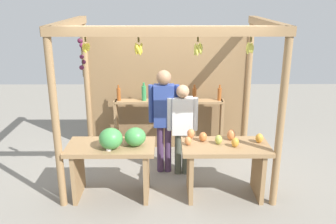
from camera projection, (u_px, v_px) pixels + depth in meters
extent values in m
plane|color=gray|center=(168.00, 171.00, 6.01)|extent=(12.00, 12.00, 0.00)
cylinder|color=#99754C|center=(56.00, 122.00, 4.68)|extent=(0.10, 0.10, 2.43)
cylinder|color=#99754C|center=(281.00, 122.00, 4.70)|extent=(0.10, 0.10, 2.43)
cylinder|color=#99754C|center=(87.00, 85.00, 6.56)|extent=(0.10, 0.10, 2.43)
cylinder|color=#99754C|center=(248.00, 85.00, 6.58)|extent=(0.10, 0.10, 2.43)
cube|color=#99754C|center=(168.00, 31.00, 4.33)|extent=(3.01, 0.12, 0.12)
cube|color=#99754C|center=(68.00, 24.00, 5.26)|extent=(0.12, 2.07, 0.12)
cube|color=#99754C|center=(268.00, 24.00, 5.28)|extent=(0.12, 2.07, 0.12)
cube|color=olive|center=(168.00, 91.00, 6.62)|extent=(2.91, 0.04, 2.18)
cylinder|color=brown|center=(198.00, 39.00, 4.46)|extent=(0.02, 0.02, 0.06)
ellipsoid|color=#D1CC4C|center=(201.00, 49.00, 4.50)|extent=(0.04, 0.08, 0.15)
ellipsoid|color=#D1CC4C|center=(199.00, 48.00, 4.53)|extent=(0.06, 0.05, 0.15)
ellipsoid|color=#D1CC4C|center=(196.00, 50.00, 4.52)|extent=(0.08, 0.07, 0.15)
ellipsoid|color=#D1CC4C|center=(195.00, 49.00, 4.50)|extent=(0.04, 0.06, 0.15)
ellipsoid|color=#D1CC4C|center=(196.00, 50.00, 4.48)|extent=(0.06, 0.06, 0.15)
ellipsoid|color=#D1CC4C|center=(199.00, 49.00, 4.47)|extent=(0.08, 0.07, 0.15)
cylinder|color=brown|center=(85.00, 39.00, 4.46)|extent=(0.02, 0.02, 0.06)
ellipsoid|color=yellow|center=(88.00, 47.00, 4.49)|extent=(0.04, 0.07, 0.11)
ellipsoid|color=yellow|center=(88.00, 47.00, 4.52)|extent=(0.05, 0.05, 0.11)
ellipsoid|color=yellow|center=(86.00, 47.00, 4.52)|extent=(0.06, 0.05, 0.11)
ellipsoid|color=yellow|center=(83.00, 47.00, 4.49)|extent=(0.04, 0.08, 0.11)
ellipsoid|color=yellow|center=(85.00, 49.00, 4.47)|extent=(0.06, 0.05, 0.11)
ellipsoid|color=yellow|center=(87.00, 47.00, 4.47)|extent=(0.07, 0.06, 0.12)
cylinder|color=brown|center=(139.00, 40.00, 4.42)|extent=(0.02, 0.02, 0.06)
ellipsoid|color=yellow|center=(141.00, 49.00, 4.46)|extent=(0.04, 0.07, 0.12)
ellipsoid|color=yellow|center=(141.00, 47.00, 4.48)|extent=(0.06, 0.06, 0.13)
ellipsoid|color=yellow|center=(139.00, 50.00, 4.51)|extent=(0.08, 0.04, 0.12)
ellipsoid|color=yellow|center=(137.00, 49.00, 4.49)|extent=(0.07, 0.06, 0.13)
ellipsoid|color=yellow|center=(137.00, 49.00, 4.47)|extent=(0.04, 0.05, 0.12)
ellipsoid|color=yellow|center=(136.00, 50.00, 4.45)|extent=(0.05, 0.07, 0.13)
ellipsoid|color=yellow|center=(137.00, 48.00, 4.42)|extent=(0.07, 0.05, 0.13)
ellipsoid|color=yellow|center=(139.00, 51.00, 4.43)|extent=(0.07, 0.04, 0.13)
ellipsoid|color=yellow|center=(141.00, 49.00, 4.44)|extent=(0.06, 0.06, 0.13)
cylinder|color=brown|center=(251.00, 39.00, 4.47)|extent=(0.02, 0.02, 0.06)
ellipsoid|color=#D1CC4C|center=(252.00, 49.00, 4.51)|extent=(0.04, 0.08, 0.12)
ellipsoid|color=#D1CC4C|center=(251.00, 48.00, 4.52)|extent=(0.06, 0.06, 0.13)
ellipsoid|color=#D1CC4C|center=(250.00, 47.00, 4.54)|extent=(0.08, 0.04, 0.12)
ellipsoid|color=#D1CC4C|center=(248.00, 47.00, 4.54)|extent=(0.06, 0.05, 0.13)
ellipsoid|color=#D1CC4C|center=(248.00, 50.00, 4.52)|extent=(0.04, 0.07, 0.12)
ellipsoid|color=#D1CC4C|center=(249.00, 48.00, 4.49)|extent=(0.05, 0.05, 0.12)
ellipsoid|color=#D1CC4C|center=(251.00, 48.00, 4.48)|extent=(0.07, 0.04, 0.12)
ellipsoid|color=#D1CC4C|center=(252.00, 48.00, 4.49)|extent=(0.06, 0.05, 0.13)
cylinder|color=#4C422D|center=(82.00, 56.00, 4.77)|extent=(0.01, 0.01, 0.55)
sphere|color=#47142D|center=(80.00, 41.00, 4.73)|extent=(0.07, 0.07, 0.07)
sphere|color=#601E42|center=(82.00, 45.00, 4.73)|extent=(0.07, 0.07, 0.07)
sphere|color=#511938|center=(84.00, 49.00, 4.76)|extent=(0.06, 0.06, 0.06)
sphere|color=#511938|center=(82.00, 57.00, 4.79)|extent=(0.06, 0.06, 0.06)
sphere|color=#47142D|center=(84.00, 62.00, 4.82)|extent=(0.06, 0.06, 0.06)
sphere|color=#511938|center=(82.00, 68.00, 4.82)|extent=(0.06, 0.06, 0.06)
cube|color=#99754C|center=(111.00, 147.00, 5.06)|extent=(1.22, 0.64, 0.06)
cube|color=#99754C|center=(78.00, 173.00, 5.18)|extent=(0.06, 0.58, 0.73)
cube|color=#99754C|center=(146.00, 172.00, 5.19)|extent=(0.06, 0.58, 0.73)
ellipsoid|color=#429347|center=(111.00, 139.00, 4.90)|extent=(0.40, 0.40, 0.29)
ellipsoid|color=#429347|center=(135.00, 137.00, 5.01)|extent=(0.33, 0.33, 0.26)
cylinder|color=white|center=(109.00, 147.00, 4.87)|extent=(0.07, 0.07, 0.09)
cube|color=#99754C|center=(225.00, 147.00, 5.07)|extent=(1.22, 0.64, 0.06)
cube|color=#99754C|center=(190.00, 172.00, 5.19)|extent=(0.06, 0.58, 0.73)
cube|color=#99754C|center=(258.00, 172.00, 5.20)|extent=(0.06, 0.58, 0.73)
ellipsoid|color=#A8B24C|center=(219.00, 140.00, 5.07)|extent=(0.14, 0.14, 0.13)
ellipsoid|color=gold|center=(259.00, 138.00, 5.12)|extent=(0.12, 0.12, 0.14)
ellipsoid|color=#E07F47|center=(231.00, 135.00, 5.21)|extent=(0.14, 0.14, 0.16)
ellipsoid|color=gold|center=(235.00, 142.00, 4.97)|extent=(0.14, 0.14, 0.13)
ellipsoid|color=#E07F47|center=(188.00, 141.00, 5.04)|extent=(0.13, 0.13, 0.12)
ellipsoid|color=#CC7038|center=(203.00, 137.00, 5.16)|extent=(0.14, 0.14, 0.14)
ellipsoid|color=#E07F47|center=(191.00, 134.00, 5.27)|extent=(0.14, 0.14, 0.14)
cube|color=#99754C|center=(116.00, 127.00, 6.55)|extent=(0.05, 0.20, 1.00)
cube|color=#99754C|center=(221.00, 127.00, 6.56)|extent=(0.05, 0.20, 1.00)
cube|color=#99754C|center=(169.00, 101.00, 6.41)|extent=(1.89, 0.22, 0.04)
cylinder|color=#994C1E|center=(119.00, 94.00, 6.36)|extent=(0.07, 0.07, 0.22)
cylinder|color=#994C1E|center=(118.00, 87.00, 6.32)|extent=(0.03, 0.03, 0.06)
cylinder|color=#338C4C|center=(144.00, 93.00, 6.36)|extent=(0.08, 0.08, 0.26)
cylinder|color=#338C4C|center=(144.00, 84.00, 6.31)|extent=(0.04, 0.04, 0.06)
cylinder|color=gold|center=(168.00, 93.00, 6.36)|extent=(0.06, 0.06, 0.27)
cylinder|color=gold|center=(168.00, 84.00, 6.31)|extent=(0.03, 0.03, 0.06)
cylinder|color=#994C1E|center=(194.00, 94.00, 6.37)|extent=(0.07, 0.07, 0.22)
cylinder|color=#994C1E|center=(195.00, 86.00, 6.32)|extent=(0.03, 0.03, 0.06)
cylinder|color=#994C1E|center=(219.00, 94.00, 6.37)|extent=(0.07, 0.07, 0.22)
cylinder|color=#994C1E|center=(220.00, 86.00, 6.33)|extent=(0.03, 0.03, 0.06)
cylinder|color=#483053|center=(160.00, 149.00, 5.90)|extent=(0.11, 0.11, 0.79)
cylinder|color=#483053|center=(168.00, 149.00, 5.90)|extent=(0.11, 0.11, 0.79)
cube|color=#2D428C|center=(164.00, 106.00, 5.67)|extent=(0.32, 0.19, 0.67)
cylinder|color=#2D428C|center=(151.00, 104.00, 5.66)|extent=(0.08, 0.08, 0.60)
cylinder|color=#2D428C|center=(177.00, 104.00, 5.66)|extent=(0.08, 0.08, 0.60)
sphere|color=#997051|center=(164.00, 78.00, 5.53)|extent=(0.23, 0.23, 0.23)
cylinder|color=#464D41|center=(178.00, 154.00, 5.84)|extent=(0.11, 0.11, 0.69)
cylinder|color=#464D41|center=(186.00, 154.00, 5.84)|extent=(0.11, 0.11, 0.69)
cube|color=white|center=(182.00, 116.00, 5.64)|extent=(0.32, 0.19, 0.59)
cylinder|color=white|center=(169.00, 114.00, 5.63)|extent=(0.08, 0.08, 0.53)
cylinder|color=white|center=(195.00, 114.00, 5.63)|extent=(0.08, 0.08, 0.53)
sphere|color=tan|center=(183.00, 91.00, 5.51)|extent=(0.20, 0.20, 0.20)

